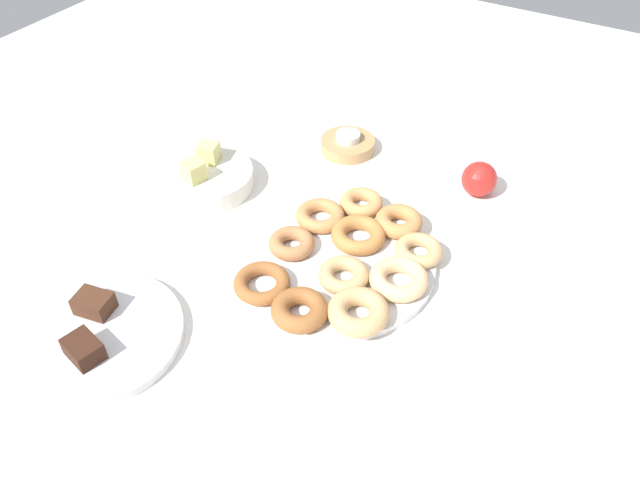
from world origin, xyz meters
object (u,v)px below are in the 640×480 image
Objects in this scene: donut_6 at (343,275)px; melon_chunk_right at (209,152)px; fruit_bowl at (206,178)px; donut_7 at (262,283)px; donut_5 at (399,278)px; tealight at (348,137)px; melon_chunk_left at (193,171)px; donut_2 at (399,221)px; cake_plate at (97,336)px; donut_8 at (358,312)px; candle_holder at (348,145)px; donut_4 at (320,216)px; brownie_far at (94,303)px; donut_0 at (358,235)px; donut_3 at (300,310)px; donut_9 at (361,203)px; donut_10 at (419,251)px; apple at (479,179)px; brownie_near at (83,349)px; donut_1 at (292,243)px.

donut_6 is 0.39m from melon_chunk_right.
donut_7 is at bearing -125.54° from fruit_bowl.
melon_chunk_right is at bearing 78.08° from donut_5.
melon_chunk_left is at bearing 147.80° from tealight.
donut_2 is 0.52m from cake_plate.
candle_holder is (0.40, 0.23, -0.01)m from donut_8.
melon_chunk_left is (-0.09, 0.37, 0.03)m from donut_2.
candle_holder is at bearing 27.56° from donut_6.
donut_4 is 0.25m from candle_holder.
donut_6 is 0.38m from brownie_far.
donut_7 is at bearing 156.12° from donut_0.
donut_3 is 0.28m from donut_9.
donut_0 is 0.33m from fruit_bowl.
donut_9 reaches higher than donut_10.
fruit_bowl is at bearing 91.73° from donut_4.
donut_10 is at bearing -40.90° from cake_plate.
candle_holder is at bearing 19.78° from donut_3.
donut_0 is at bearing -95.95° from melon_chunk_right.
donut_8 reaches higher than donut_0.
melon_chunk_left reaches higher than fruit_bowl.
fruit_bowl is (-0.24, 0.17, -0.01)m from tealight.
donut_10 is 1.20× the size of apple.
donut_2 is 0.14m from donut_4.
candle_holder is (0.34, 0.18, -0.01)m from donut_6.
brownie_far reaches higher than fruit_bowl.
melon_chunk_left is (-0.04, 0.24, 0.03)m from donut_4.
apple is at bearing -90.64° from tealight.
fruit_bowl is (0.18, 0.25, -0.01)m from donut_7.
melon_chunk_left is at bearing 95.87° from donut_10.
melon_chunk_left is (-0.03, 0.00, 0.04)m from fruit_bowl.
donut_8 reaches higher than donut_6.
brownie_near reaches higher than donut_0.
brownie_far is at bearing -169.94° from fruit_bowl.
brownie_far is (-0.42, 0.23, 0.01)m from donut_9.
cake_plate is 0.05m from brownie_near.
tealight is 0.30m from fruit_bowl.
melon_chunk_right is (-0.21, 0.18, 0.02)m from tealight.
donut_5 is (-0.06, -0.10, 0.00)m from donut_0.
candle_holder is (0.17, 0.12, -0.01)m from donut_9.
donut_1 is at bearing 137.05° from donut_2.
donut_9 is at bearing -144.58° from tealight.
donut_7 is at bearing 122.75° from donut_5.
donut_8 is at bearing 172.72° from donut_10.
donut_8 reaches higher than donut_1.
donut_4 is at bearing -95.24° from melon_chunk_right.
brownie_near reaches higher than candle_holder.
donut_5 reaches higher than donut_6.
donut_5 is 0.08m from donut_10.
donut_2 is at bearing -85.48° from melon_chunk_right.
donut_3 is 0.97× the size of donut_7.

